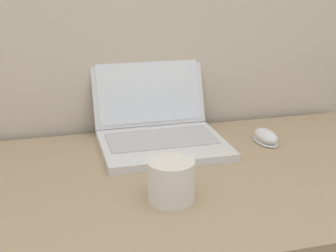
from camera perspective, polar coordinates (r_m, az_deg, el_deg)
laptop at (r=1.26m, az=-1.21°, el=0.01°), size 0.32×0.34×0.22m
drink_cup at (r=0.95m, az=0.38°, el=-6.61°), size 0.10×0.10×0.09m
computer_mouse at (r=1.29m, az=11.86°, el=-1.31°), size 0.06×0.10×0.03m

